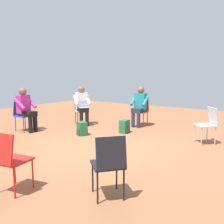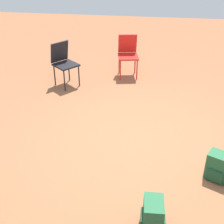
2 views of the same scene
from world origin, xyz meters
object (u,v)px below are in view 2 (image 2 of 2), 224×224
Objects in this scene: backpack_by_empty_chair at (153,217)px; chair_north at (128,53)px; chair_northwest at (64,61)px; backpack_near_laptop_user at (218,168)px.

chair_north is at bearing 99.01° from backpack_by_empty_chair.
chair_northwest is 3.74m from backpack_by_empty_chair.
backpack_near_laptop_user is 1.00× the size of backpack_by_empty_chair.
chair_north is at bearing 114.87° from backpack_near_laptop_user.
backpack_by_empty_chair is (-0.78, -0.87, 0.00)m from backpack_near_laptop_user.
backpack_near_laptop_user is at bearing 87.86° from chair_northwest.
backpack_near_laptop_user is at bearing 47.91° from backpack_by_empty_chair.
chair_north reaches higher than backpack_near_laptop_user.
backpack_near_laptop_user is at bearing 104.19° from chair_north.
chair_northwest is at bearing 17.32° from chair_north.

